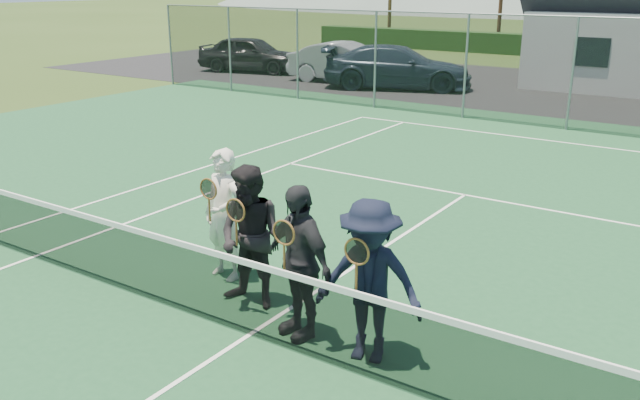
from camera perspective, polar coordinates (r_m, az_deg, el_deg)
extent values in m
plane|color=#2C4217|center=(25.99, 23.67, 7.92)|extent=(220.00, 220.00, 0.00)
cube|color=#1C4C2B|center=(7.99, -5.96, -11.34)|extent=(30.00, 30.00, 0.02)
cube|color=black|center=(26.98, 15.27, 9.12)|extent=(40.00, 12.00, 0.01)
imported|color=black|center=(30.65, -5.86, 12.14)|extent=(4.92, 2.88, 1.57)
imported|color=#95999D|center=(27.34, 2.32, 11.48)|extent=(4.86, 2.14, 1.55)
imported|color=#1A2635|center=(25.90, 6.55, 11.05)|extent=(5.92, 4.10, 1.59)
cube|color=white|center=(18.18, 18.70, 4.76)|extent=(10.97, 0.06, 0.01)
cube|color=white|center=(10.86, -23.00, -4.45)|extent=(0.06, 23.77, 0.01)
cube|color=white|center=(13.13, 12.11, 0.42)|extent=(8.23, 0.06, 0.01)
cube|color=white|center=(7.98, -5.97, -11.24)|extent=(0.06, 12.80, 0.01)
cube|color=black|center=(7.77, -6.07, -8.31)|extent=(11.60, 0.02, 0.88)
cube|color=white|center=(7.58, -6.19, -5.27)|extent=(11.60, 0.03, 0.07)
cylinder|color=slate|center=(27.21, -12.49, 12.58)|extent=(0.07, 0.07, 3.00)
cylinder|color=slate|center=(25.14, -7.61, 12.42)|extent=(0.07, 0.07, 3.00)
cylinder|color=slate|center=(23.28, -1.92, 12.12)|extent=(0.07, 0.07, 3.00)
cylinder|color=slate|center=(21.68, 4.67, 11.63)|extent=(0.07, 0.07, 3.00)
cylinder|color=slate|center=(20.39, 12.17, 10.88)|extent=(0.07, 0.07, 3.00)
cylinder|color=slate|center=(19.48, 20.47, 9.84)|extent=(0.07, 0.07, 3.00)
cube|color=black|center=(19.48, 20.47, 9.84)|extent=(30.00, 0.03, 3.00)
cylinder|color=slate|center=(19.35, 20.97, 14.22)|extent=(30.00, 0.04, 0.04)
cube|color=black|center=(25.98, 21.89, 11.49)|extent=(1.20, 0.06, 1.00)
cylinder|color=#3B2A15|center=(43.49, 5.88, 15.38)|extent=(0.22, 0.22, 3.85)
cylinder|color=#341E13|center=(40.66, 14.89, 14.71)|extent=(0.22, 0.22, 3.85)
imported|color=white|center=(9.16, -8.10, -1.23)|extent=(0.71, 0.52, 1.80)
torus|color=brown|center=(8.83, -9.38, 0.92)|extent=(0.29, 0.02, 0.29)
cylinder|color=black|center=(8.83, -9.38, 0.92)|extent=(0.25, 0.00, 0.25)
cylinder|color=brown|center=(8.92, -9.29, -0.80)|extent=(0.03, 0.03, 0.32)
imported|color=black|center=(8.31, -5.80, -3.17)|extent=(0.91, 0.72, 1.80)
torus|color=brown|center=(7.98, -7.13, -0.87)|extent=(0.29, 0.02, 0.29)
cylinder|color=black|center=(7.98, -7.13, -0.87)|extent=(0.25, 0.00, 0.25)
cylinder|color=brown|center=(8.07, -7.05, -2.75)|extent=(0.03, 0.03, 0.32)
imported|color=#232428|center=(7.60, -1.79, -5.20)|extent=(1.14, 0.76, 1.80)
torus|color=brown|center=(7.23, -3.07, -2.76)|extent=(0.29, 0.02, 0.29)
cylinder|color=black|center=(7.23, -3.07, -2.76)|extent=(0.25, 0.00, 0.25)
cylinder|color=brown|center=(7.34, -3.03, -4.81)|extent=(0.03, 0.03, 0.32)
imported|color=black|center=(7.13, 4.18, -6.86)|extent=(1.28, 0.91, 1.80)
torus|color=brown|center=(6.74, 3.11, -4.36)|extent=(0.29, 0.02, 0.29)
cylinder|color=black|center=(6.74, 3.11, -4.36)|extent=(0.25, 0.00, 0.25)
cylinder|color=brown|center=(6.85, 3.07, -6.53)|extent=(0.03, 0.03, 0.32)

